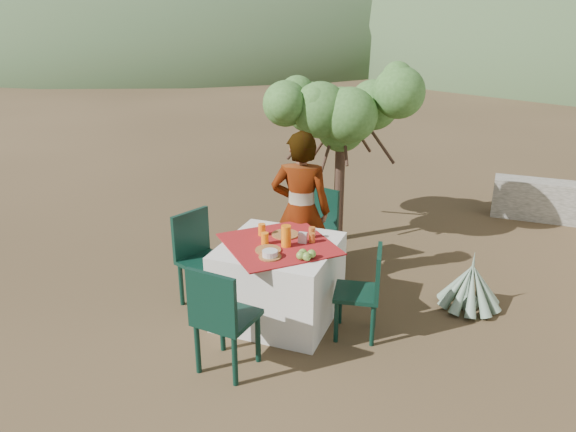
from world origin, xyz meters
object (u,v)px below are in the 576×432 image
Objects in this scene: table at (279,280)px; shrub_tree at (348,120)px; chair_near at (221,316)px; chair_right at (365,288)px; chair_far at (316,226)px; agave at (470,287)px; juice_pitcher at (286,236)px; person at (301,211)px; chair_left at (199,254)px.

shrub_tree is at bearing 88.14° from table.
chair_near is 0.49× the size of shrub_tree.
chair_right is 2.47m from shrub_tree.
chair_far is 1.75m from agave.
juice_pitcher is at bearing -94.35° from chair_near.
chair_far is 1.39× the size of agave.
chair_near reaches higher than table.
shrub_tree is at bearing -106.21° from person.
person is (-0.03, 0.68, 0.46)m from table.
juice_pitcher reaches higher than chair_far.
table is 1.95× the size of agave.
chair_near is 0.57× the size of person.
chair_near is 1.21m from chair_left.
chair_right is at bearing -69.87° from shrub_tree.
chair_near is at bearing -78.49° from chair_far.
shrub_tree is (0.07, 0.95, 1.01)m from chair_far.
chair_near is at bearing -121.77° from chair_left.
agave is 3.34× the size of juice_pitcher.
chair_right is at bearing -128.01° from chair_near.
chair_right is 0.51× the size of person.
chair_near is at bearing -93.15° from shrub_tree.
table is at bearing 159.03° from juice_pitcher.
chair_right is at bearing -2.53° from table.
chair_near reaches higher than chair_far.
juice_pitcher is at bearing -70.05° from chair_left.
agave is at bearing 27.95° from juice_pitcher.
shrub_tree reaches higher than table.
chair_left is 1.41× the size of agave.
person is at bearing -139.58° from chair_right.
table is 2.36m from shrub_tree.
shrub_tree is at bearing 99.98° from chair_far.
juice_pitcher is (0.19, 0.95, 0.33)m from chair_near.
chair_near is at bearing -54.76° from chair_right.
table is at bearing 79.79° from person.
agave is (0.86, 0.86, -0.25)m from chair_right.
person is at bearing -78.84° from chair_far.
chair_far is 4.66× the size of juice_pitcher.
chair_far is 1.39m from shrub_tree.
chair_left reaches higher than chair_right.
shrub_tree is at bearing 90.51° from juice_pitcher.
agave is at bearing 25.85° from table.
juice_pitcher is at bearing -89.49° from shrub_tree.
person reaches higher than juice_pitcher.
chair_near is 1.01× the size of chair_left.
agave is at bearing -50.65° from chair_left.
juice_pitcher is (0.11, -0.71, 0.02)m from person.
shrub_tree is at bearing -2.41° from chair_left.
person is at bearing -85.84° from chair_near.
juice_pitcher reaches higher than chair_near.
table is at bearing -91.86° from shrub_tree.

